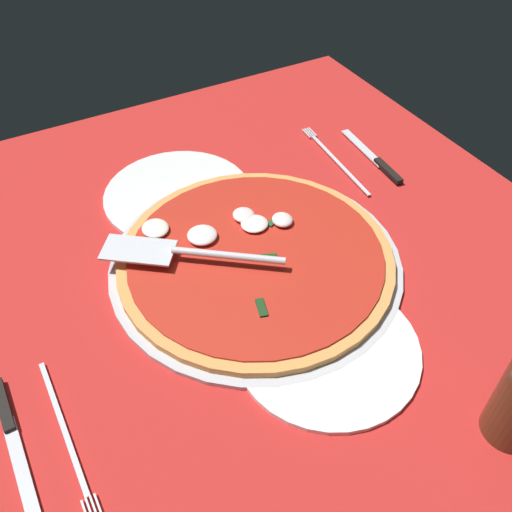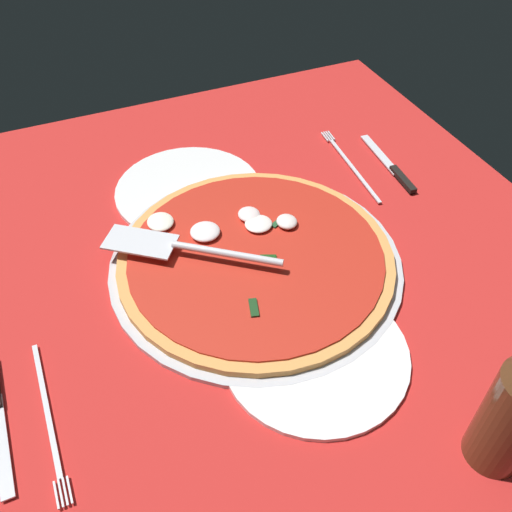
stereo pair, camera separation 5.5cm
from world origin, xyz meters
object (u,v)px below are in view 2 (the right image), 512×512
object	(u,v)px
pizza	(255,256)
place_setting_near	(22,415)
pizza_server	(184,249)
place_setting_far	(371,168)
dinner_plate_left	(188,190)
dinner_plate_right	(315,354)

from	to	relation	value
pizza	place_setting_near	xyz separation A→B (cm)	(11.72, -33.25, -1.37)
pizza_server	place_setting_far	world-z (taller)	pizza_server
place_setting_near	place_setting_far	size ratio (longest dim) A/B	0.91
place_setting_far	dinner_plate_left	bearing A→B (deg)	83.03
dinner_plate_right	pizza	distance (cm)	17.36
dinner_plate_left	place_setting_near	size ratio (longest dim) A/B	1.12
dinner_plate_left	place_setting_far	bearing A→B (deg)	78.51
dinner_plate_left	place_setting_far	xyz separation A→B (cm)	(6.30, 30.97, -0.16)
dinner_plate_left	place_setting_near	world-z (taller)	place_setting_near
pizza_server	pizza	bearing A→B (deg)	-162.01
place_setting_near	place_setting_far	bearing A→B (deg)	111.58
dinner_plate_right	place_setting_near	bearing A→B (deg)	-99.37
dinner_plate_right	pizza	world-z (taller)	pizza
dinner_plate_right	pizza_server	distance (cm)	22.92
pizza	place_setting_far	distance (cm)	30.49
place_setting_far	dinner_plate_right	bearing A→B (deg)	143.22
place_setting_near	pizza	bearing A→B (deg)	108.67
dinner_plate_left	pizza	size ratio (longest dim) A/B	0.61
dinner_plate_right	place_setting_far	distance (cm)	40.62
pizza	pizza_server	bearing A→B (deg)	-108.92
dinner_plate_left	pizza_server	world-z (taller)	pizza_server
pizza_server	place_setting_near	world-z (taller)	pizza_server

